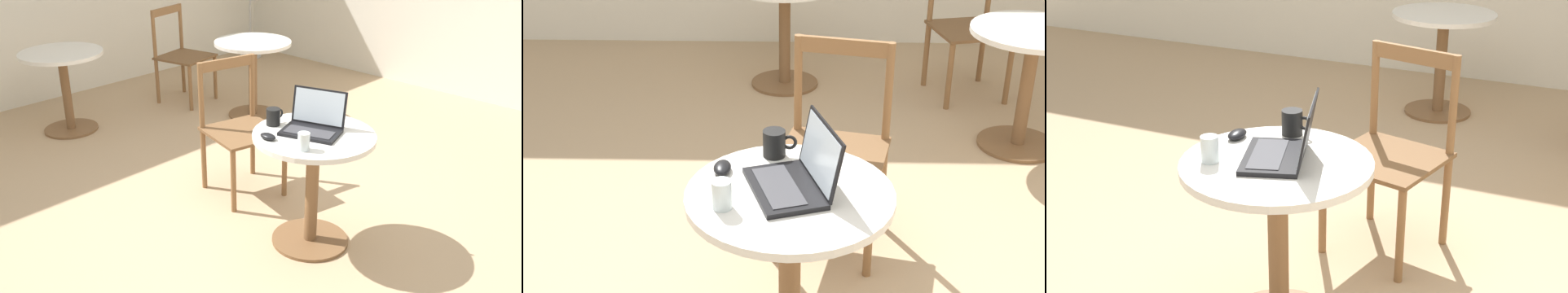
{
  "view_description": "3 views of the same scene",
  "coord_description": "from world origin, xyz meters",
  "views": [
    {
      "loc": [
        -2.29,
        -2.17,
        1.95
      ],
      "look_at": [
        0.03,
        0.04,
        0.52
      ],
      "focal_mm": 40.0,
      "sensor_mm": 36.0,
      "label": 1
    },
    {
      "loc": [
        0.09,
        -2.37,
        1.92
      ],
      "look_at": [
        0.03,
        0.18,
        0.61
      ],
      "focal_mm": 50.0,
      "sensor_mm": 36.0,
      "label": 2
    },
    {
      "loc": [
        1.13,
        -2.42,
        1.74
      ],
      "look_at": [
        -0.01,
        0.07,
        0.59
      ],
      "focal_mm": 50.0,
      "sensor_mm": 36.0,
      "label": 3
    }
  ],
  "objects": [
    {
      "name": "ground_plane",
      "position": [
        0.0,
        0.0,
        0.0
      ],
      "size": [
        16.0,
        16.0,
        0.0
      ],
      "primitive_type": "plane",
      "color": "tan"
    },
    {
      "name": "mouse",
      "position": [
        -0.17,
        -0.2,
        0.72
      ],
      "size": [
        0.06,
        0.1,
        0.03
      ],
      "color": "black",
      "rests_on": "cafe_table_near"
    },
    {
      "name": "chair_near_back",
      "position": [
        0.24,
        0.45,
        0.46
      ],
      "size": [
        0.54,
        0.54,
        0.91
      ],
      "color": "brown",
      "rests_on": "ground_plane"
    },
    {
      "name": "laptop",
      "position": [
        0.08,
        -0.31,
        0.75
      ],
      "size": [
        0.34,
        0.38,
        0.22
      ],
      "color": "black",
      "rests_on": "cafe_table_near"
    },
    {
      "name": "drinking_glass",
      "position": [
        -0.15,
        -0.43,
        0.75
      ],
      "size": [
        0.06,
        0.06,
        0.1
      ],
      "color": "silver",
      "rests_on": "cafe_table_near"
    },
    {
      "name": "cafe_table_far",
      "position": [
        -0.02,
        2.31,
        0.5
      ],
      "size": [
        0.69,
        0.69,
        0.7
      ],
      "color": "brown",
      "rests_on": "ground_plane"
    },
    {
      "name": "cafe_table_near",
      "position": [
        0.06,
        -0.33,
        0.5
      ],
      "size": [
        0.69,
        0.69,
        0.7
      ],
      "color": "brown",
      "rests_on": "ground_plane"
    },
    {
      "name": "mug",
      "position": [
        0.0,
        -0.08,
        0.75
      ],
      "size": [
        0.12,
        0.08,
        0.1
      ],
      "color": "black",
      "rests_on": "cafe_table_near"
    }
  ]
}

